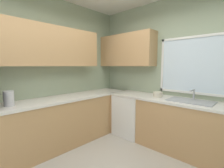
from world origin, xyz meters
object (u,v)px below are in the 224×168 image
dishwasher (131,115)px  kettle (9,99)px  sink_assembly (191,101)px  bowl (158,94)px

dishwasher → kettle: (-0.64, -2.07, 0.57)m
dishwasher → sink_assembly: size_ratio=1.24×
kettle → bowl: (1.21, 2.10, -0.07)m
kettle → dishwasher: bearing=72.8°
dishwasher → sink_assembly: (1.15, 0.04, 0.47)m
dishwasher → bowl: bearing=3.0°
kettle → bowl: kettle is taller
dishwasher → kettle: bearing=-107.2°
dishwasher → sink_assembly: bearing=1.8°
sink_assembly → bowl: (-0.57, -0.01, 0.04)m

